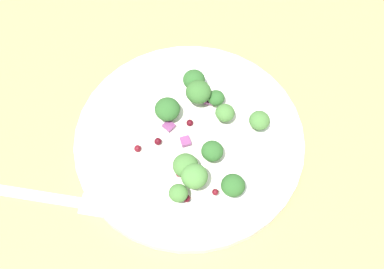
# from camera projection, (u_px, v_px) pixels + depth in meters

# --- Properties ---
(ground_plane) EXTENTS (1.80, 1.80, 0.02)m
(ground_plane) POSITION_uv_depth(u_px,v_px,m) (189.00, 146.00, 0.61)
(ground_plane) COLOR tan
(plate) EXTENTS (0.26, 0.26, 0.02)m
(plate) POSITION_uv_depth(u_px,v_px,m) (192.00, 142.00, 0.59)
(plate) COLOR white
(plate) RESTS_ON ground_plane
(dressing_pool) EXTENTS (0.15, 0.15, 0.00)m
(dressing_pool) POSITION_uv_depth(u_px,v_px,m) (192.00, 140.00, 0.59)
(dressing_pool) COLOR white
(dressing_pool) RESTS_ON plate
(broccoli_floret_0) EXTENTS (0.02, 0.02, 0.02)m
(broccoli_floret_0) POSITION_uv_depth(u_px,v_px,m) (225.00, 113.00, 0.59)
(broccoli_floret_0) COLOR #8EB77A
(broccoli_floret_0) RESTS_ON plate
(broccoli_floret_1) EXTENTS (0.03, 0.03, 0.03)m
(broccoli_floret_1) POSITION_uv_depth(u_px,v_px,m) (198.00, 92.00, 0.59)
(broccoli_floret_1) COLOR #8EB77A
(broccoli_floret_1) RESTS_ON plate
(broccoli_floret_2) EXTENTS (0.03, 0.03, 0.03)m
(broccoli_floret_2) POSITION_uv_depth(u_px,v_px,m) (194.00, 80.00, 0.61)
(broccoli_floret_2) COLOR #ADD18E
(broccoli_floret_2) RESTS_ON plate
(broccoli_floret_3) EXTENTS (0.02, 0.02, 0.02)m
(broccoli_floret_3) POSITION_uv_depth(u_px,v_px,m) (216.00, 98.00, 0.60)
(broccoli_floret_3) COLOR #9EC684
(broccoli_floret_3) RESTS_ON plate
(broccoli_floret_4) EXTENTS (0.03, 0.03, 0.03)m
(broccoli_floret_4) POSITION_uv_depth(u_px,v_px,m) (233.00, 186.00, 0.54)
(broccoli_floret_4) COLOR #ADD18E
(broccoli_floret_4) RESTS_ON plate
(broccoli_floret_5) EXTENTS (0.02, 0.02, 0.02)m
(broccoli_floret_5) POSITION_uv_depth(u_px,v_px,m) (212.00, 151.00, 0.56)
(broccoli_floret_5) COLOR #9EC684
(broccoli_floret_5) RESTS_ON plate
(broccoli_floret_6) EXTENTS (0.03, 0.03, 0.03)m
(broccoli_floret_6) POSITION_uv_depth(u_px,v_px,m) (167.00, 109.00, 0.59)
(broccoli_floret_6) COLOR #ADD18E
(broccoli_floret_6) RESTS_ON plate
(broccoli_floret_7) EXTENTS (0.02, 0.02, 0.02)m
(broccoli_floret_7) POSITION_uv_depth(u_px,v_px,m) (259.00, 121.00, 0.59)
(broccoli_floret_7) COLOR #9EC684
(broccoli_floret_7) RESTS_ON plate
(broccoli_floret_8) EXTENTS (0.02, 0.02, 0.02)m
(broccoli_floret_8) POSITION_uv_depth(u_px,v_px,m) (178.00, 193.00, 0.54)
(broccoli_floret_8) COLOR #8EB77A
(broccoli_floret_8) RESTS_ON plate
(broccoli_floret_9) EXTENTS (0.03, 0.03, 0.03)m
(broccoli_floret_9) POSITION_uv_depth(u_px,v_px,m) (194.00, 177.00, 0.54)
(broccoli_floret_9) COLOR #9EC684
(broccoli_floret_9) RESTS_ON plate
(broccoli_floret_10) EXTENTS (0.03, 0.03, 0.03)m
(broccoli_floret_10) POSITION_uv_depth(u_px,v_px,m) (186.00, 166.00, 0.55)
(broccoli_floret_10) COLOR #ADD18E
(broccoli_floret_10) RESTS_ON plate
(cranberry_0) EXTENTS (0.01, 0.01, 0.01)m
(cranberry_0) POSITION_uv_depth(u_px,v_px,m) (187.00, 198.00, 0.55)
(cranberry_0) COLOR #4C0A14
(cranberry_0) RESTS_ON plate
(cranberry_1) EXTENTS (0.01, 0.01, 0.01)m
(cranberry_1) POSITION_uv_depth(u_px,v_px,m) (138.00, 149.00, 0.58)
(cranberry_1) COLOR maroon
(cranberry_1) RESTS_ON plate
(cranberry_2) EXTENTS (0.01, 0.01, 0.01)m
(cranberry_2) POSITION_uv_depth(u_px,v_px,m) (177.00, 193.00, 0.55)
(cranberry_2) COLOR maroon
(cranberry_2) RESTS_ON plate
(cranberry_3) EXTENTS (0.01, 0.01, 0.01)m
(cranberry_3) POSITION_uv_depth(u_px,v_px,m) (179.00, 173.00, 0.56)
(cranberry_3) COLOR maroon
(cranberry_3) RESTS_ON plate
(cranberry_4) EXTENTS (0.01, 0.01, 0.01)m
(cranberry_4) POSITION_uv_depth(u_px,v_px,m) (158.00, 141.00, 0.58)
(cranberry_4) COLOR #4C0A14
(cranberry_4) RESTS_ON plate
(cranberry_5) EXTENTS (0.01, 0.01, 0.01)m
(cranberry_5) POSITION_uv_depth(u_px,v_px,m) (215.00, 192.00, 0.55)
(cranberry_5) COLOR maroon
(cranberry_5) RESTS_ON plate
(cranberry_6) EXTENTS (0.01, 0.01, 0.01)m
(cranberry_6) POSITION_uv_depth(u_px,v_px,m) (190.00, 123.00, 0.60)
(cranberry_6) COLOR #4C0A14
(cranberry_6) RESTS_ON plate
(onion_bit_0) EXTENTS (0.02, 0.01, 0.00)m
(onion_bit_0) POSITION_uv_depth(u_px,v_px,m) (208.00, 99.00, 0.61)
(onion_bit_0) COLOR #843D75
(onion_bit_0) RESTS_ON plate
(onion_bit_1) EXTENTS (0.02, 0.02, 0.00)m
(onion_bit_1) POSITION_uv_depth(u_px,v_px,m) (188.00, 142.00, 0.58)
(onion_bit_1) COLOR #843D75
(onion_bit_1) RESTS_ON plate
(onion_bit_2) EXTENTS (0.01, 0.01, 0.00)m
(onion_bit_2) POSITION_uv_depth(u_px,v_px,m) (169.00, 125.00, 0.59)
(onion_bit_2) COLOR #843D75
(onion_bit_2) RESTS_ON plate
(fork) EXTENTS (0.07, 0.18, 0.01)m
(fork) POSITION_uv_depth(u_px,v_px,m) (41.00, 196.00, 0.57)
(fork) COLOR silver
(fork) RESTS_ON ground_plane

